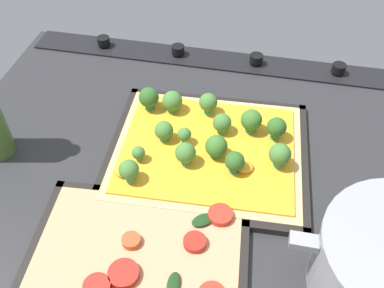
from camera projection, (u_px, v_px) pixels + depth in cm
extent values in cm
cube|color=#28282B|center=(185.00, 180.00, 72.48)|extent=(85.53, 72.80, 3.00)
cube|color=black|center=(216.00, 59.00, 93.49)|extent=(82.11, 7.00, 0.80)
cylinder|color=black|center=(339.00, 68.00, 89.01)|extent=(2.80, 2.80, 1.80)
cylinder|color=black|center=(256.00, 59.00, 91.37)|extent=(2.80, 2.80, 1.80)
cylinder|color=black|center=(178.00, 50.00, 93.73)|extent=(2.80, 2.80, 1.80)
cylinder|color=black|center=(103.00, 41.00, 96.10)|extent=(2.80, 2.80, 1.80)
cube|color=black|center=(208.00, 154.00, 74.16)|extent=(35.16, 30.33, 0.50)
cube|color=black|center=(217.00, 101.00, 83.32)|extent=(33.85, 2.81, 1.30)
cube|color=black|center=(196.00, 219.00, 64.42)|extent=(33.85, 2.81, 1.30)
cube|color=black|center=(304.00, 163.00, 72.14)|extent=(2.57, 28.78, 1.30)
cube|color=black|center=(116.00, 142.00, 75.59)|extent=(2.57, 28.78, 1.30)
cube|color=tan|center=(208.00, 151.00, 73.62)|extent=(32.64, 27.82, 1.00)
cube|color=gold|center=(208.00, 148.00, 73.11)|extent=(30.01, 25.07, 0.40)
cone|color=#5B9F46|center=(216.00, 154.00, 71.47)|extent=(2.03, 2.03, 0.80)
sphere|color=#386B28|center=(216.00, 146.00, 70.19)|extent=(3.69, 3.69, 3.69)
cone|color=#68AD54|center=(187.00, 160.00, 70.25)|extent=(1.87, 1.87, 1.06)
sphere|color=#427533|center=(187.00, 153.00, 68.95)|extent=(3.41, 3.41, 3.41)
cone|color=#5B9F46|center=(250.00, 128.00, 75.42)|extent=(2.04, 2.04, 1.18)
sphere|color=#386B28|center=(251.00, 120.00, 74.00)|extent=(3.71, 3.71, 3.71)
cone|color=#68AD54|center=(208.00, 110.00, 78.73)|extent=(1.84, 1.84, 1.22)
sphere|color=#427533|center=(208.00, 102.00, 77.39)|extent=(3.34, 3.34, 3.34)
cone|color=#68AD54|center=(139.00, 158.00, 70.72)|extent=(1.22, 1.22, 0.81)
sphere|color=#427533|center=(138.00, 153.00, 69.83)|extent=(2.21, 2.21, 2.21)
cone|color=#4D8B3F|center=(275.00, 135.00, 74.14)|extent=(1.86, 1.86, 1.30)
sphere|color=#2D5B23|center=(277.00, 127.00, 72.76)|extent=(3.37, 3.37, 3.37)
cone|color=#68AD54|center=(278.00, 162.00, 69.84)|extent=(1.97, 1.97, 1.24)
sphere|color=#427533|center=(280.00, 154.00, 68.42)|extent=(3.58, 3.58, 3.58)
cone|color=#4D8B3F|center=(234.00, 169.00, 68.95)|extent=(1.75, 1.75, 1.15)
sphere|color=#2D5B23|center=(235.00, 161.00, 67.68)|extent=(3.18, 3.18, 3.18)
cone|color=#68AD54|center=(164.00, 137.00, 74.10)|extent=(1.78, 1.78, 0.85)
sphere|color=#427533|center=(164.00, 130.00, 72.92)|extent=(3.24, 3.24, 3.24)
cone|color=#68AD54|center=(173.00, 108.00, 79.32)|extent=(2.02, 2.02, 0.85)
sphere|color=#427533|center=(172.00, 101.00, 78.02)|extent=(3.68, 3.68, 3.68)
cone|color=#68AD54|center=(222.00, 130.00, 75.42)|extent=(1.80, 1.80, 0.86)
sphere|color=#427533|center=(222.00, 123.00, 74.22)|extent=(3.27, 3.27, 3.27)
cone|color=#68AD54|center=(130.00, 177.00, 67.75)|extent=(1.77, 1.77, 1.13)
sphere|color=#427533|center=(129.00, 170.00, 66.47)|extent=(3.21, 3.21, 3.21)
cone|color=#4D8B3F|center=(150.00, 106.00, 79.57)|extent=(2.02, 2.02, 1.23)
sphere|color=#2D5B23|center=(149.00, 97.00, 78.13)|extent=(3.68, 3.68, 3.68)
cone|color=#68AD54|center=(185.00, 140.00, 73.46)|extent=(1.29, 1.29, 1.06)
sphere|color=#427533|center=(184.00, 134.00, 72.44)|extent=(2.35, 2.35, 2.35)
ellipsoid|color=gold|center=(245.00, 167.00, 69.42)|extent=(3.85, 3.83, 0.98)
ellipsoid|color=gold|center=(238.00, 164.00, 69.84)|extent=(3.20, 3.46, 0.98)
ellipsoid|color=gold|center=(125.00, 171.00, 68.60)|extent=(3.90, 3.12, 1.24)
cube|color=black|center=(138.00, 258.00, 60.38)|extent=(32.43, 24.89, 0.50)
cube|color=black|center=(152.00, 196.00, 67.47)|extent=(30.82, 3.51, 1.30)
cube|color=black|center=(243.00, 269.00, 58.81)|extent=(2.90, 22.67, 1.30)
cube|color=black|center=(36.00, 245.00, 61.37)|extent=(2.90, 22.67, 1.30)
cube|color=tan|center=(137.00, 256.00, 59.87)|extent=(29.85, 22.32, 0.90)
cylinder|color=#D14723|center=(131.00, 241.00, 60.44)|extent=(2.69, 2.69, 1.00)
cylinder|color=#B22319|center=(97.00, 287.00, 55.69)|extent=(3.62, 3.62, 1.00)
cylinder|color=#B22319|center=(124.00, 274.00, 56.95)|extent=(4.21, 4.21, 1.00)
cylinder|color=red|center=(220.00, 215.00, 63.45)|extent=(3.70, 3.70, 1.00)
cylinder|color=#B22319|center=(195.00, 242.00, 60.27)|extent=(3.25, 3.25, 1.00)
ellipsoid|color=#193819|center=(174.00, 284.00, 56.10)|extent=(1.84, 3.41, 0.60)
ellipsoid|color=#193819|center=(203.00, 220.00, 62.95)|extent=(4.07, 3.78, 0.60)
cube|color=gray|center=(304.00, 242.00, 53.06)|extent=(3.60, 2.00, 1.20)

